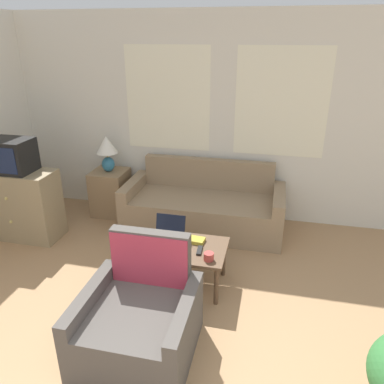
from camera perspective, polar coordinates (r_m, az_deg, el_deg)
The scene contains 12 objects.
wall_back at distance 4.84m, azimuth 5.62°, elevation 10.81°, with size 6.68×0.06×2.60m.
couch at distance 4.80m, azimuth 1.85°, elevation -2.40°, with size 1.98×0.83×0.82m.
armchair at distance 3.10m, azimuth -7.89°, elevation -18.82°, with size 0.85×0.84×0.88m.
tv_dresser at distance 4.96m, azimuth -24.65°, elevation -1.71°, with size 0.91×0.45×0.85m.
television at distance 4.76m, azimuth -25.88°, elevation 5.01°, with size 0.48×0.38×0.38m.
side_table at distance 5.26m, azimuth -12.26°, elevation -0.04°, with size 0.45×0.45×0.62m.
table_lamp at distance 5.06m, azimuth -12.84°, elevation 6.36°, with size 0.28×0.28×0.48m.
coffee_table at distance 3.68m, azimuth -2.21°, elevation -8.89°, with size 0.95×0.57×0.42m.
laptop at distance 3.69m, azimuth -3.66°, elevation -6.93°, with size 0.30×0.30×0.25m.
cup_navy at distance 3.43m, azimuth 2.57°, elevation -9.79°, with size 0.09×0.09×0.07m.
book_red at distance 3.72m, azimuth 0.46°, elevation -7.34°, with size 0.20×0.14×0.04m.
tv_remote at distance 3.57m, azimuth 1.15°, elevation -8.90°, with size 0.05×0.15×0.02m.
Camera 1 is at (0.59, -0.98, 2.32)m, focal length 35.00 mm.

